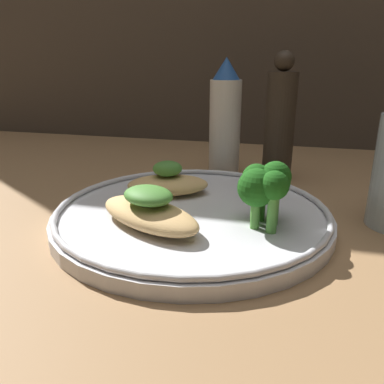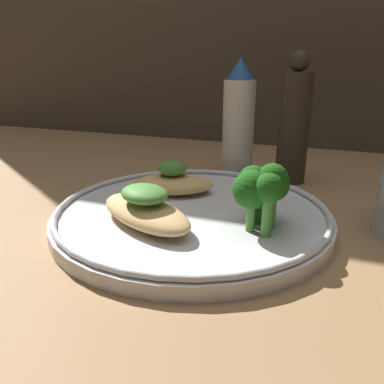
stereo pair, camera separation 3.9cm
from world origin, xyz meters
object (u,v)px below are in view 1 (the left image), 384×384
(sauce_bottle, at_px, (228,121))
(pepper_grinder, at_px, (280,123))
(broccoli_bunch, at_px, (265,185))
(plate, at_px, (192,214))

(sauce_bottle, relative_size, pepper_grinder, 0.96)
(broccoli_bunch, height_order, pepper_grinder, pepper_grinder)
(sauce_bottle, height_order, pepper_grinder, pepper_grinder)
(plate, bearing_deg, sauce_bottle, 88.54)
(broccoli_bunch, height_order, sauce_bottle, sauce_bottle)
(plate, relative_size, pepper_grinder, 1.63)
(pepper_grinder, bearing_deg, broccoli_bunch, -90.77)
(pepper_grinder, bearing_deg, sauce_bottle, 180.00)
(broccoli_bunch, distance_m, pepper_grinder, 0.21)
(sauce_bottle, distance_m, pepper_grinder, 0.07)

